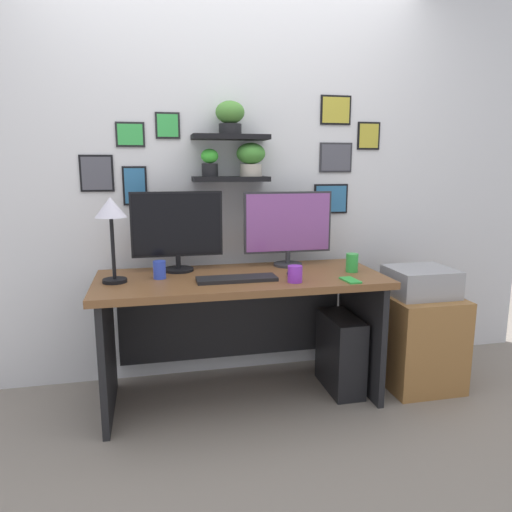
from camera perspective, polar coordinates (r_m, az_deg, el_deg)
The scene contains 15 objects.
ground_plane at distance 2.96m, azimuth -1.75°, elevation -16.67°, with size 8.00×8.00×0.00m, color gray.
back_wall_assembly at distance 3.06m, azimuth -3.41°, elevation 10.59°, with size 4.40×0.24×2.70m.
desk at distance 2.81m, azimuth -2.03°, elevation -6.34°, with size 1.63×0.68×0.75m.
monitor_left at distance 2.83m, azimuth -9.53°, elevation 3.31°, with size 0.54×0.18×0.47m.
monitor_right at distance 2.94m, azimuth 3.89°, elevation 3.62°, with size 0.56×0.18×0.46m.
keyboard at distance 2.59m, azimuth -2.35°, elevation -2.78°, with size 0.44×0.14×0.02m, color black.
computer_mouse at distance 2.69m, azimuth 4.36°, elevation -2.18°, with size 0.06×0.09×0.03m, color black.
desk_lamp at distance 2.60m, azimuth -17.14°, elevation 4.62°, with size 0.17×0.17×0.46m.
cell_phone at distance 2.63m, azimuth 11.35°, elevation -2.89°, with size 0.07×0.14×0.01m, color green.
coffee_mug at distance 2.56m, azimuth 4.74°, elevation -2.19°, with size 0.08×0.08×0.09m, color purple.
pen_cup at distance 2.68m, azimuth -11.60°, elevation -1.65°, with size 0.07×0.07×0.10m, color blue.
water_cup at distance 2.85m, azimuth 11.54°, elevation -0.81°, with size 0.07×0.07×0.11m, color green.
drawer_cabinet at distance 3.19m, azimuth 18.86°, elevation -9.50°, with size 0.44×0.50×0.58m, color #9E6B38.
printer at distance 3.09m, azimuth 19.29°, elevation -2.95°, with size 0.38×0.34×0.17m, color #9E9EA3.
computer_tower_right at distance 3.01m, azimuth 10.17°, elevation -11.44°, with size 0.18×0.40×0.47m, color black.
Camera 1 is at (-0.49, -2.58, 1.38)m, focal length 33.05 mm.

